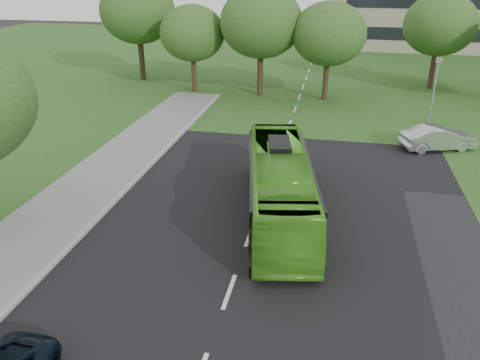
{
  "coord_description": "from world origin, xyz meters",
  "views": [
    {
      "loc": [
        3.13,
        -15.19,
        10.61
      ],
      "look_at": [
        -0.87,
        4.09,
        1.6
      ],
      "focal_mm": 35.0,
      "sensor_mm": 36.0,
      "label": 1
    }
  ],
  "objects_px": {
    "tree_park_b": "(261,22)",
    "tree_park_f": "(138,11)",
    "tree_park_a": "(192,33)",
    "tree_park_d": "(440,25)",
    "bus": "(280,186)",
    "tree_park_c": "(329,34)",
    "sedan": "(438,138)",
    "camera_pole": "(435,82)"
  },
  "relations": [
    {
      "from": "tree_park_c",
      "to": "sedan",
      "type": "xyz_separation_m",
      "value": [
        7.49,
        -10.91,
        -4.76
      ]
    },
    {
      "from": "camera_pole",
      "to": "tree_park_c",
      "type": "bearing_deg",
      "value": 163.88
    },
    {
      "from": "tree_park_a",
      "to": "tree_park_b",
      "type": "xyz_separation_m",
      "value": [
        6.17,
        -0.03,
        1.05
      ]
    },
    {
      "from": "tree_park_a",
      "to": "tree_park_d",
      "type": "relative_size",
      "value": 0.89
    },
    {
      "from": "bus",
      "to": "tree_park_a",
      "type": "bearing_deg",
      "value": 105.19
    },
    {
      "from": "tree_park_d",
      "to": "bus",
      "type": "relative_size",
      "value": 0.78
    },
    {
      "from": "tree_park_a",
      "to": "tree_park_f",
      "type": "distance_m",
      "value": 7.85
    },
    {
      "from": "bus",
      "to": "tree_park_f",
      "type": "bearing_deg",
      "value": 113.08
    },
    {
      "from": "tree_park_d",
      "to": "tree_park_c",
      "type": "bearing_deg",
      "value": -147.51
    },
    {
      "from": "tree_park_f",
      "to": "tree_park_a",
      "type": "bearing_deg",
      "value": -30.19
    },
    {
      "from": "tree_park_d",
      "to": "camera_pole",
      "type": "relative_size",
      "value": 1.77
    },
    {
      "from": "bus",
      "to": "sedan",
      "type": "height_order",
      "value": "bus"
    },
    {
      "from": "tree_park_a",
      "to": "sedan",
      "type": "bearing_deg",
      "value": -30.51
    },
    {
      "from": "bus",
      "to": "sedan",
      "type": "distance_m",
      "value": 13.8
    },
    {
      "from": "tree_park_c",
      "to": "tree_park_d",
      "type": "height_order",
      "value": "tree_park_d"
    },
    {
      "from": "tree_park_c",
      "to": "sedan",
      "type": "bearing_deg",
      "value": -55.54
    },
    {
      "from": "tree_park_b",
      "to": "tree_park_f",
      "type": "height_order",
      "value": "tree_park_f"
    },
    {
      "from": "tree_park_f",
      "to": "bus",
      "type": "bearing_deg",
      "value": -56.19
    },
    {
      "from": "sedan",
      "to": "camera_pole",
      "type": "height_order",
      "value": "camera_pole"
    },
    {
      "from": "camera_pole",
      "to": "tree_park_d",
      "type": "bearing_deg",
      "value": 100.75
    },
    {
      "from": "tree_park_c",
      "to": "camera_pole",
      "type": "xyz_separation_m",
      "value": [
        7.81,
        -5.62,
        -2.39
      ]
    },
    {
      "from": "tree_park_a",
      "to": "camera_pole",
      "type": "xyz_separation_m",
      "value": [
        19.77,
        -6.18,
        -2.08
      ]
    },
    {
      "from": "tree_park_c",
      "to": "sedan",
      "type": "height_order",
      "value": "tree_park_c"
    },
    {
      "from": "tree_park_f",
      "to": "sedan",
      "type": "xyz_separation_m",
      "value": [
        26.13,
        -15.35,
        -5.87
      ]
    },
    {
      "from": "bus",
      "to": "camera_pole",
      "type": "height_order",
      "value": "camera_pole"
    },
    {
      "from": "tree_park_b",
      "to": "tree_park_d",
      "type": "xyz_separation_m",
      "value": [
        15.44,
        5.63,
        -0.45
      ]
    },
    {
      "from": "tree_park_f",
      "to": "camera_pole",
      "type": "height_order",
      "value": "tree_park_f"
    },
    {
      "from": "sedan",
      "to": "tree_park_b",
      "type": "bearing_deg",
      "value": 29.19
    },
    {
      "from": "tree_park_c",
      "to": "bus",
      "type": "height_order",
      "value": "tree_park_c"
    },
    {
      "from": "sedan",
      "to": "camera_pole",
      "type": "xyz_separation_m",
      "value": [
        0.32,
        5.29,
        2.37
      ]
    },
    {
      "from": "tree_park_a",
      "to": "camera_pole",
      "type": "distance_m",
      "value": 20.81
    },
    {
      "from": "tree_park_d",
      "to": "tree_park_f",
      "type": "xyz_separation_m",
      "value": [
        -28.29,
        -1.71,
        0.82
      ]
    },
    {
      "from": "tree_park_f",
      "to": "camera_pole",
      "type": "relative_size",
      "value": 2.01
    },
    {
      "from": "tree_park_c",
      "to": "sedan",
      "type": "relative_size",
      "value": 1.77
    },
    {
      "from": "tree_park_b",
      "to": "sedan",
      "type": "height_order",
      "value": "tree_park_b"
    },
    {
      "from": "tree_park_b",
      "to": "tree_park_c",
      "type": "bearing_deg",
      "value": -5.1
    },
    {
      "from": "tree_park_b",
      "to": "tree_park_c",
      "type": "height_order",
      "value": "tree_park_b"
    },
    {
      "from": "tree_park_c",
      "to": "tree_park_b",
      "type": "bearing_deg",
      "value": 174.9
    },
    {
      "from": "camera_pole",
      "to": "tree_park_f",
      "type": "bearing_deg",
      "value": 178.83
    },
    {
      "from": "tree_park_c",
      "to": "camera_pole",
      "type": "height_order",
      "value": "tree_park_c"
    },
    {
      "from": "tree_park_c",
      "to": "tree_park_f",
      "type": "bearing_deg",
      "value": 166.61
    },
    {
      "from": "tree_park_c",
      "to": "tree_park_d",
      "type": "relative_size",
      "value": 0.95
    }
  ]
}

